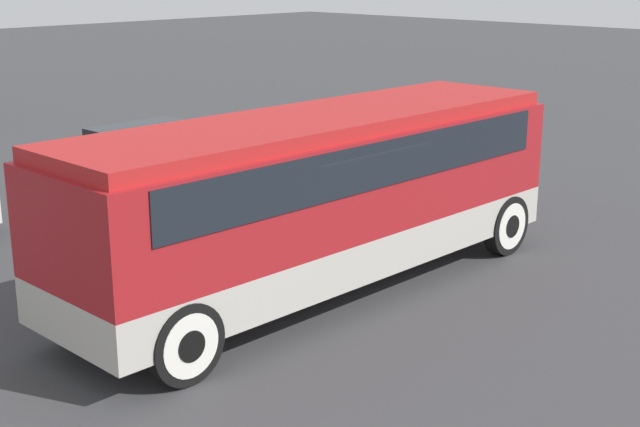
{
  "coord_description": "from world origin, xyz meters",
  "views": [
    {
      "loc": [
        -9.89,
        -9.64,
        5.24
      ],
      "look_at": [
        0.0,
        0.0,
        1.32
      ],
      "focal_mm": 50.0,
      "sensor_mm": 36.0,
      "label": 1
    }
  ],
  "objects": [
    {
      "name": "ground_plane",
      "position": [
        0.0,
        0.0,
        0.0
      ],
      "size": [
        120.0,
        120.0,
        0.0
      ],
      "primitive_type": "plane",
      "color": "#38383A"
    },
    {
      "name": "tour_bus",
      "position": [
        0.1,
        0.0,
        1.78
      ],
      "size": [
        9.36,
        2.53,
        2.94
      ],
      "color": "#B7B2A8",
      "rests_on": "ground_plane"
    },
    {
      "name": "parked_car_mid",
      "position": [
        2.93,
        5.22,
        0.69
      ],
      "size": [
        4.14,
        1.89,
        1.39
      ],
      "color": "#BCBCC1",
      "rests_on": "ground_plane"
    },
    {
      "name": "parked_car_far",
      "position": [
        2.6,
        8.36,
        0.7
      ],
      "size": [
        4.79,
        1.89,
        1.38
      ],
      "color": "maroon",
      "rests_on": "ground_plane"
    }
  ]
}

